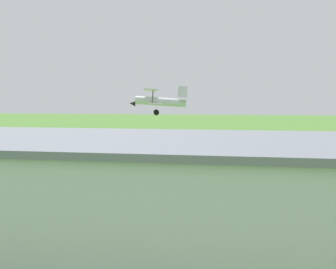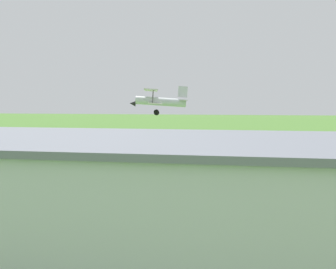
# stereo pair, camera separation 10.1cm
# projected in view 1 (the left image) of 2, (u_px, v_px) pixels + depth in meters

# --- Properties ---
(ground_plane) EXTENTS (400.00, 400.00, 0.00)m
(ground_plane) POSITION_uv_depth(u_px,v_px,m) (169.00, 165.00, 60.02)
(ground_plane) COLOR #47752D
(hangar) EXTENTS (34.78, 14.98, 6.80)m
(hangar) POSITION_uv_depth(u_px,v_px,m) (158.00, 198.00, 24.70)
(hangar) COLOR silver
(hangar) RESTS_ON ground_plane
(biplane) EXTENTS (6.98, 9.23, 3.41)m
(biplane) POSITION_uv_depth(u_px,v_px,m) (158.00, 100.00, 51.49)
(biplane) COLOR silver
(person_beside_truck) EXTENTS (0.51, 0.51, 1.70)m
(person_beside_truck) POSITION_uv_depth(u_px,v_px,m) (87.00, 182.00, 43.23)
(person_beside_truck) COLOR #3F3F47
(person_beside_truck) RESTS_ON ground_plane
(person_walking_on_apron) EXTENTS (0.54, 0.54, 1.55)m
(person_walking_on_apron) POSITION_uv_depth(u_px,v_px,m) (288.00, 187.00, 41.06)
(person_walking_on_apron) COLOR #B23333
(person_walking_on_apron) RESTS_ON ground_plane
(person_watching_takeoff) EXTENTS (0.45, 0.45, 1.56)m
(person_watching_takeoff) POSITION_uv_depth(u_px,v_px,m) (111.00, 178.00, 45.86)
(person_watching_takeoff) COLOR #B23333
(person_watching_takeoff) RESTS_ON ground_plane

